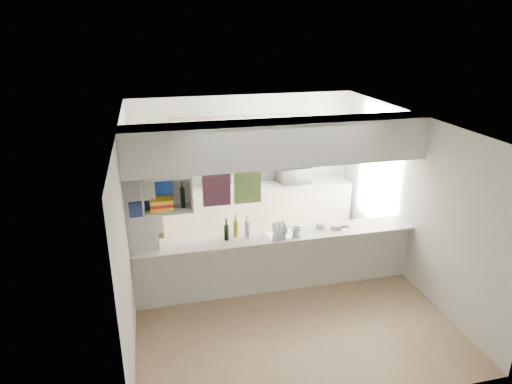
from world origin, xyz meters
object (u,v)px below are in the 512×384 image
object	(u,v)px
wine_bottles	(237,230)
dish_rack	(282,230)
microwave	(294,174)
bowl	(295,166)

from	to	relation	value
wine_bottles	dish_rack	bearing A→B (deg)	-6.89
microwave	bowl	world-z (taller)	bowl
microwave	dish_rack	bearing A→B (deg)	65.11
microwave	dish_rack	distance (m)	2.36
dish_rack	wine_bottles	size ratio (longest dim) A/B	1.29
bowl	wine_bottles	world-z (taller)	bowl
microwave	bowl	distance (m)	0.19
microwave	wine_bottles	size ratio (longest dim) A/B	1.57
dish_rack	wine_bottles	bearing A→B (deg)	164.39
wine_bottles	bowl	bearing A→B (deg)	53.43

